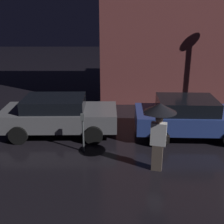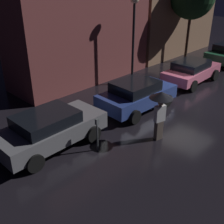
# 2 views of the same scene
# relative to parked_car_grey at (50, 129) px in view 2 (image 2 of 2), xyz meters

# --- Properties ---
(ground_plane) EXTENTS (60.00, 60.00, 0.00)m
(ground_plane) POSITION_rel_parked_car_grey_xyz_m (7.68, -1.51, -0.75)
(ground_plane) COLOR black
(building_facade_left) EXTENTS (8.71, 3.00, 8.04)m
(building_facade_left) POSITION_rel_parked_car_grey_xyz_m (5.75, 4.99, 3.27)
(building_facade_left) COLOR brown
(building_facade_left) RESTS_ON ground
(parked_car_grey) EXTENTS (4.20, 2.01, 1.41)m
(parked_car_grey) POSITION_rel_parked_car_grey_xyz_m (0.00, 0.00, 0.00)
(parked_car_grey) COLOR slate
(parked_car_grey) RESTS_ON ground
(parked_car_blue) EXTENTS (3.98, 2.04, 1.43)m
(parked_car_blue) POSITION_rel_parked_car_grey_xyz_m (4.76, -0.19, -0.00)
(parked_car_blue) COLOR navy
(parked_car_blue) RESTS_ON ground
(parked_car_pink) EXTENTS (4.18, 1.95, 1.34)m
(parked_car_pink) POSITION_rel_parked_car_grey_xyz_m (9.86, -0.15, -0.04)
(parked_car_pink) COLOR #DB6684
(parked_car_pink) RESTS_ON ground
(pedestrian_with_umbrella) EXTENTS (0.91, 0.91, 2.02)m
(pedestrian_with_umbrella) POSITION_rel_parked_car_grey_xyz_m (3.26, -2.59, 0.77)
(pedestrian_with_umbrella) COLOR #66564C
(pedestrian_with_umbrella) RESTS_ON ground
(parking_meter) EXTENTS (0.12, 0.10, 1.31)m
(parking_meter) POSITION_rel_parked_car_grey_xyz_m (1.04, -1.46, 0.05)
(parking_meter) COLOR #4C5154
(parking_meter) RESTS_ON ground
(street_lamp_near) EXTENTS (0.48, 0.48, 4.93)m
(street_lamp_near) POSITION_rel_parked_car_grey_xyz_m (7.38, 2.35, 2.85)
(street_lamp_near) COLOR black
(street_lamp_near) RESTS_ON ground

